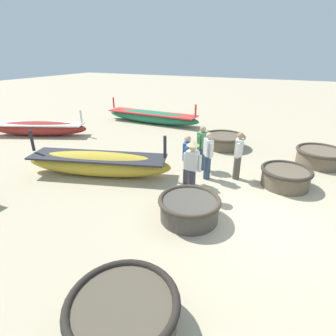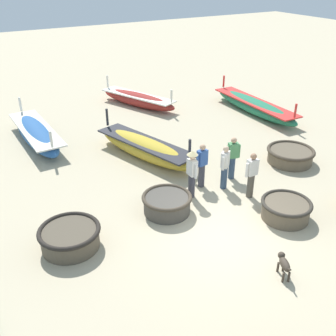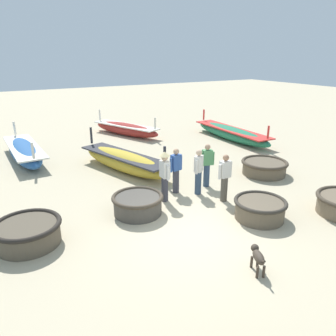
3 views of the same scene
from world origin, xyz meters
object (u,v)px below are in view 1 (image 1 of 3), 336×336
fisherman_crouching (202,147)px  fisherman_hauling (208,155)px  coracle_tilted (286,177)px  long_boat_red_hull (98,163)px  coracle_far_left (189,208)px  coracle_nearest (320,156)px  coracle_far_right (123,313)px  long_boat_ochre_hull (152,117)px  coracle_center (224,140)px  long_boat_white_hull (39,128)px  fisherman_standing_left (187,159)px  fisherman_with_hat (192,165)px  fisherman_standing_right (238,155)px

fisherman_crouching → fisherman_hauling: (-0.65, -0.42, 0.00)m
coracle_tilted → long_boat_red_hull: bearing=107.4°
coracle_far_left → coracle_nearest: (5.35, -3.11, 0.00)m
coracle_far_right → coracle_nearest: size_ratio=0.98×
fisherman_crouching → long_boat_red_hull: bearing=122.8°
fisherman_crouching → long_boat_ochre_hull: bearing=42.7°
coracle_center → long_boat_ochre_hull: long_boat_ochre_hull is taller
coracle_center → coracle_tilted: coracle_tilted is taller
coracle_nearest → fisherman_hauling: size_ratio=1.09×
long_boat_white_hull → fisherman_crouching: fisherman_crouching is taller
coracle_center → fisherman_standing_left: (-3.97, 0.19, 0.53)m
long_boat_red_hull → fisherman_hauling: 3.65m
coracle_far_left → fisherman_standing_left: 2.03m
long_boat_ochre_hull → fisherman_standing_left: bearing=-143.7°
fisherman_crouching → coracle_center: bearing=-2.7°
coracle_far_left → fisherman_standing_left: (1.80, 0.78, 0.52)m
long_boat_red_hull → coracle_tilted: bearing=-72.6°
fisherman_crouching → fisherman_with_hat: 1.95m
coracle_center → fisherman_crouching: (-2.73, 0.13, 0.53)m
coracle_far_left → fisherman_hauling: size_ratio=0.98×
long_boat_ochre_hull → fisherman_with_hat: 8.78m
coracle_far_right → fisherman_standing_right: bearing=-4.0°
fisherman_with_hat → coracle_far_right: bearing=-172.9°
fisherman_standing_left → fisherman_hauling: 0.76m
coracle_center → fisherman_standing_right: 3.23m
coracle_tilted → fisherman_standing_right: fisherman_standing_right is taller
coracle_far_left → fisherman_hauling: fisherman_hauling is taller
long_boat_white_hull → fisherman_standing_left: (-1.78, -8.61, 0.46)m
long_boat_red_hull → coracle_center: bearing=-33.7°
coracle_center → fisherman_with_hat: size_ratio=1.08×
long_boat_white_hull → long_boat_ochre_hull: long_boat_white_hull is taller
coracle_tilted → long_boat_red_hull: long_boat_red_hull is taller
coracle_far_left → fisherman_with_hat: bearing=18.1°
long_boat_ochre_hull → fisherman_standing_right: (-5.43, -6.08, 0.46)m
coracle_nearest → long_boat_white_hull: size_ratio=0.36×
coracle_far_right → fisherman_with_hat: fisherman_with_hat is taller
coracle_far_right → fisherman_standing_right: 5.93m
long_boat_red_hull → coracle_nearest: bearing=-58.1°
fisherman_crouching → fisherman_standing_right: bearing=-100.6°
long_boat_white_hull → long_boat_ochre_hull: 6.06m
fisherman_standing_right → fisherman_hauling: (-0.41, 0.87, 0.00)m
coracle_center → long_boat_white_hull: long_boat_white_hull is taller
fisherman_crouching → coracle_far_left: bearing=-166.7°
long_boat_white_hull → fisherman_hauling: fisherman_hauling is taller
coracle_tilted → fisherman_crouching: bearing=87.6°
fisherman_standing_left → fisherman_hauling: bearing=-39.2°
long_boat_ochre_hull → fisherman_with_hat: fisherman_with_hat is taller
coracle_nearest → fisherman_standing_right: 3.63m
fisherman_crouching → coracle_nearest: bearing=-58.9°
long_boat_white_hull → fisherman_standing_left: fisherman_standing_left is taller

